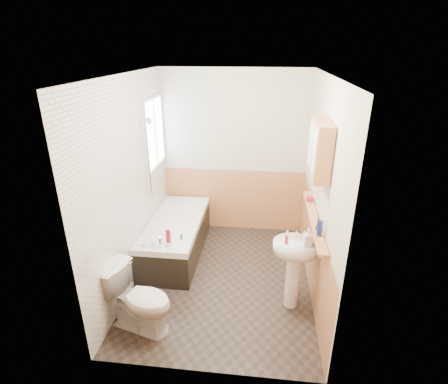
{
  "coord_description": "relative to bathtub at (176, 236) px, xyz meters",
  "views": [
    {
      "loc": [
        0.45,
        -3.68,
        2.78
      ],
      "look_at": [
        0.0,
        0.15,
        1.15
      ],
      "focal_mm": 28.0,
      "sensor_mm": 36.0,
      "label": 1
    }
  ],
  "objects": [
    {
      "name": "medicine_cabinet",
      "position": [
        1.74,
        -0.72,
        1.54
      ],
      "size": [
        0.16,
        0.63,
        0.57
      ],
      "color": "tan",
      "rests_on": "wall_right"
    },
    {
      "name": "orange_bottle",
      "position": [
        0.21,
        -0.5,
        0.29
      ],
      "size": [
        0.03,
        0.03,
        0.07
      ],
      "primitive_type": "cylinder",
      "rotation": [
        0.0,
        0.0,
        0.12
      ],
      "color": "#19339E",
      "rests_on": "bathtub"
    },
    {
      "name": "wall_back",
      "position": [
        0.73,
        0.88,
        0.97
      ],
      "size": [
        2.2,
        0.02,
        2.5
      ],
      "primitive_type": "cube",
      "color": "beige",
      "rests_on": "ground"
    },
    {
      "name": "sink",
      "position": [
        1.57,
        -0.91,
        0.32
      ],
      "size": [
        0.49,
        0.39,
        0.95
      ],
      "rotation": [
        0.0,
        0.0,
        0.18
      ],
      "color": "white",
      "rests_on": "floor"
    },
    {
      "name": "wall_front",
      "position": [
        0.73,
        -1.94,
        0.97
      ],
      "size": [
        2.2,
        0.02,
        2.5
      ],
      "primitive_type": "cube",
      "color": "beige",
      "rests_on": "ground"
    },
    {
      "name": "tile_cladding_left",
      "position": [
        -0.36,
        -0.53,
        0.97
      ],
      "size": [
        0.01,
        2.8,
        2.5
      ],
      "primitive_type": "cube",
      "color": "white",
      "rests_on": "wall_left"
    },
    {
      "name": "window",
      "position": [
        -0.33,
        0.42,
        1.37
      ],
      "size": [
        0.03,
        0.79,
        0.99
      ],
      "color": "white",
      "rests_on": "wall_left"
    },
    {
      "name": "wainscot_right",
      "position": [
        1.82,
        -0.53,
        0.22
      ],
      "size": [
        0.01,
        2.8,
        1.0
      ],
      "primitive_type": "cube",
      "color": "tan",
      "rests_on": "wall_right"
    },
    {
      "name": "cream_jar",
      "position": [
        -0.2,
        -0.71,
        0.28
      ],
      "size": [
        0.09,
        0.09,
        0.05
      ],
      "primitive_type": "cylinder",
      "rotation": [
        0.0,
        0.0,
        0.23
      ],
      "color": "silver",
      "rests_on": "bathtub"
    },
    {
      "name": "ceiling",
      "position": [
        0.73,
        -0.53,
        2.22
      ],
      "size": [
        2.8,
        2.8,
        0.0
      ],
      "primitive_type": "plane",
      "rotation": [
        3.14,
        0.0,
        0.0
      ],
      "color": "white",
      "rests_on": "ground"
    },
    {
      "name": "blue_gel",
      "position": [
        0.07,
        -0.6,
        0.35
      ],
      "size": [
        0.05,
        0.04,
        0.18
      ],
      "primitive_type": "cube",
      "rotation": [
        0.0,
        0.0,
        -0.12
      ],
      "color": "maroon",
      "rests_on": "bathtub"
    },
    {
      "name": "foam_can",
      "position": [
        1.77,
        -1.06,
        0.82
      ],
      "size": [
        0.06,
        0.06,
        0.17
      ],
      "primitive_type": "cylinder",
      "rotation": [
        0.0,
        0.0,
        0.22
      ],
      "color": "navy",
      "rests_on": "pine_shelf"
    },
    {
      "name": "floor",
      "position": [
        0.73,
        -0.53,
        -0.28
      ],
      "size": [
        2.8,
        2.8,
        0.0
      ],
      "primitive_type": "plane",
      "color": "black",
      "rests_on": "ground"
    },
    {
      "name": "bathtub",
      "position": [
        0.0,
        0.0,
        0.0
      ],
      "size": [
        0.7,
        1.64,
        0.67
      ],
      "color": "black",
      "rests_on": "floor"
    },
    {
      "name": "black_jar",
      "position": [
        1.77,
        -0.22,
        0.76
      ],
      "size": [
        0.1,
        0.1,
        0.05
      ],
      "primitive_type": "cylinder",
      "rotation": [
        0.0,
        0.0,
        -0.35
      ],
      "color": "maroon",
      "rests_on": "pine_shelf"
    },
    {
      "name": "soap_bottle",
      "position": [
        1.68,
        -0.97,
        0.6
      ],
      "size": [
        0.11,
        0.2,
        0.09
      ],
      "primitive_type": "imported",
      "rotation": [
        0.0,
        0.0,
        0.12
      ],
      "color": "silver",
      "rests_on": "sink"
    },
    {
      "name": "green_bottle",
      "position": [
        1.77,
        -0.94,
        0.83
      ],
      "size": [
        0.04,
        0.04,
        0.19
      ],
      "primitive_type": "cone",
      "rotation": [
        0.0,
        0.0,
        0.13
      ],
      "color": "black",
      "rests_on": "pine_shelf"
    },
    {
      "name": "pine_shelf",
      "position": [
        1.77,
        -0.67,
        0.72
      ],
      "size": [
        0.1,
        1.51,
        0.03
      ],
      "primitive_type": "cube",
      "color": "tan",
      "rests_on": "wall_right"
    },
    {
      "name": "toilet",
      "position": [
        -0.03,
        -1.44,
        0.08
      ],
      "size": [
        0.81,
        0.59,
        0.71
      ],
      "primitive_type": "imported",
      "rotation": [
        0.0,
        0.0,
        1.29
      ],
      "color": "white",
      "rests_on": "floor"
    },
    {
      "name": "clear_bottle",
      "position": [
        1.46,
        -0.97,
        0.61
      ],
      "size": [
        0.04,
        0.04,
        0.09
      ],
      "primitive_type": "cylinder",
      "rotation": [
        0.0,
        0.0,
        0.3
      ],
      "color": "maroon",
      "rests_on": "sink"
    },
    {
      "name": "wainscot_front",
      "position": [
        0.73,
        -1.92,
        0.22
      ],
      "size": [
        2.2,
        0.01,
        1.0
      ],
      "primitive_type": "cube",
      "color": "tan",
      "rests_on": "wall_front"
    },
    {
      "name": "wall_left",
      "position": [
        -0.38,
        -0.53,
        0.97
      ],
      "size": [
        0.02,
        2.8,
        2.5
      ],
      "primitive_type": "cube",
      "color": "beige",
      "rests_on": "ground"
    },
    {
      "name": "wainscot_back",
      "position": [
        0.73,
        0.86,
        0.22
      ],
      "size": [
        2.2,
        0.01,
        1.0
      ],
      "primitive_type": "cube",
      "color": "tan",
      "rests_on": "wall_back"
    },
    {
      "name": "shower_riser",
      "position": [
        -0.31,
        0.03,
        1.29
      ],
      "size": [
        0.11,
        0.09,
        1.32
      ],
      "color": "silver",
      "rests_on": "wall_left"
    },
    {
      "name": "wall_right",
      "position": [
        1.84,
        -0.53,
        0.97
      ],
      "size": [
        0.02,
        2.8,
        2.5
      ],
      "primitive_type": "cube",
      "color": "beige",
      "rests_on": "ground"
    },
    {
      "name": "tile_return_back",
      "position": [
        0.0,
        0.86,
        1.47
      ],
      "size": [
        0.75,
        0.01,
        1.5
      ],
      "primitive_type": "cube",
      "color": "white",
      "rests_on": "wall_back"
    }
  ]
}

